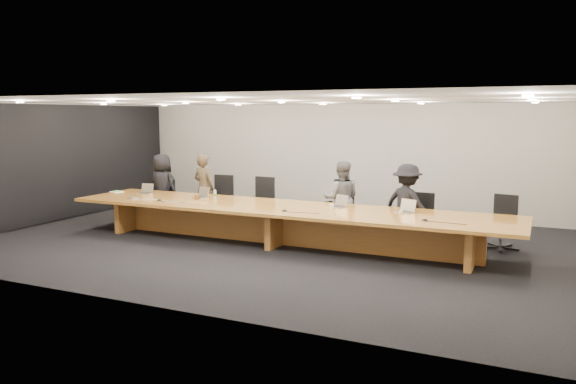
# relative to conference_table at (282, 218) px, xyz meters

# --- Properties ---
(ground) EXTENTS (12.00, 12.00, 0.00)m
(ground) POSITION_rel_conference_table_xyz_m (0.00, 0.00, -0.52)
(ground) COLOR black
(ground) RESTS_ON ground
(back_wall) EXTENTS (12.00, 0.02, 2.80)m
(back_wall) POSITION_rel_conference_table_xyz_m (0.00, 4.00, 0.88)
(back_wall) COLOR silver
(back_wall) RESTS_ON ground
(left_wall_panel) EXTENTS (0.08, 7.84, 2.74)m
(left_wall_panel) POSITION_rel_conference_table_xyz_m (-5.94, 0.00, 0.85)
(left_wall_panel) COLOR black
(left_wall_panel) RESTS_ON ground
(conference_table) EXTENTS (9.00, 1.80, 0.75)m
(conference_table) POSITION_rel_conference_table_xyz_m (0.00, 0.00, 0.00)
(conference_table) COLOR #9C6322
(conference_table) RESTS_ON ground
(chair_far_left) EXTENTS (0.60, 0.60, 0.99)m
(chair_far_left) POSITION_rel_conference_table_xyz_m (-3.79, 1.24, -0.03)
(chair_far_left) COLOR black
(chair_far_left) RESTS_ON ground
(chair_left) EXTENTS (0.62, 0.62, 1.15)m
(chair_left) POSITION_rel_conference_table_xyz_m (-2.24, 1.33, 0.05)
(chair_left) COLOR black
(chair_left) RESTS_ON ground
(chair_mid_left) EXTENTS (0.65, 0.65, 1.17)m
(chair_mid_left) POSITION_rel_conference_table_xyz_m (-1.13, 1.22, 0.06)
(chair_mid_left) COLOR black
(chair_mid_left) RESTS_ON ground
(chair_mid_right) EXTENTS (0.76, 0.76, 1.18)m
(chair_mid_right) POSITION_rel_conference_table_xyz_m (0.70, 1.27, 0.07)
(chair_mid_right) COLOR black
(chair_mid_right) RESTS_ON ground
(chair_right) EXTENTS (0.54, 0.54, 1.00)m
(chair_right) POSITION_rel_conference_table_xyz_m (2.45, 1.31, -0.02)
(chair_right) COLOR black
(chair_right) RESTS_ON ground
(chair_far_right) EXTENTS (0.64, 0.64, 1.05)m
(chair_far_right) POSITION_rel_conference_table_xyz_m (3.96, 1.32, 0.01)
(chair_far_right) COLOR black
(chair_far_right) RESTS_ON ground
(person_a) EXTENTS (0.81, 0.56, 1.60)m
(person_a) POSITION_rel_conference_table_xyz_m (-3.74, 1.16, 0.28)
(person_a) COLOR black
(person_a) RESTS_ON ground
(person_b) EXTENTS (0.66, 0.50, 1.63)m
(person_b) POSITION_rel_conference_table_xyz_m (-2.59, 1.22, 0.30)
(person_b) COLOR #3C3221
(person_b) RESTS_ON ground
(person_c) EXTENTS (0.91, 0.80, 1.58)m
(person_c) POSITION_rel_conference_table_xyz_m (0.81, 1.22, 0.27)
(person_c) COLOR #565658
(person_c) RESTS_ON ground
(person_d) EXTENTS (1.16, 0.91, 1.58)m
(person_d) POSITION_rel_conference_table_xyz_m (2.21, 1.12, 0.27)
(person_d) COLOR black
(person_d) RESTS_ON ground
(laptop_a) EXTENTS (0.32, 0.25, 0.23)m
(laptop_a) POSITION_rel_conference_table_xyz_m (-3.59, 0.33, 0.35)
(laptop_a) COLOR tan
(laptop_a) RESTS_ON conference_table
(laptop_b) EXTENTS (0.36, 0.31, 0.25)m
(laptop_b) POSITION_rel_conference_table_xyz_m (-2.09, 0.31, 0.35)
(laptop_b) COLOR #BCAD8F
(laptop_b) RESTS_ON conference_table
(laptop_d) EXTENTS (0.37, 0.32, 0.24)m
(laptop_d) POSITION_rel_conference_table_xyz_m (1.02, 0.41, 0.35)
(laptop_d) COLOR tan
(laptop_d) RESTS_ON conference_table
(laptop_e) EXTENTS (0.38, 0.33, 0.25)m
(laptop_e) POSITION_rel_conference_table_xyz_m (2.34, 0.33, 0.35)
(laptop_e) COLOR #C5B296
(laptop_e) RESTS_ON conference_table
(water_bottle) EXTENTS (0.08, 0.08, 0.20)m
(water_bottle) POSITION_rel_conference_table_xyz_m (-1.68, 0.24, 0.33)
(water_bottle) COLOR #ACBDB8
(water_bottle) RESTS_ON conference_table
(amber_mug) EXTENTS (0.09, 0.09, 0.09)m
(amber_mug) POSITION_rel_conference_table_xyz_m (-2.03, 0.06, 0.27)
(amber_mug) COLOR brown
(amber_mug) RESTS_ON conference_table
(paper_cup_near) EXTENTS (0.10, 0.10, 0.10)m
(paper_cup_near) POSITION_rel_conference_table_xyz_m (1.01, 0.08, 0.28)
(paper_cup_near) COLOR silver
(paper_cup_near) RESTS_ON conference_table
(paper_cup_far) EXTENTS (0.07, 0.07, 0.08)m
(paper_cup_far) POSITION_rel_conference_table_xyz_m (2.33, 0.09, 0.27)
(paper_cup_far) COLOR white
(paper_cup_far) RESTS_ON conference_table
(notepad) EXTENTS (0.33, 0.29, 0.02)m
(notepad) POSITION_rel_conference_table_xyz_m (-4.35, 0.25, 0.24)
(notepad) COLOR white
(notepad) RESTS_ON conference_table
(lime_gadget) EXTENTS (0.16, 0.13, 0.02)m
(lime_gadget) POSITION_rel_conference_table_xyz_m (-4.35, 0.25, 0.26)
(lime_gadget) COLOR #59BC32
(lime_gadget) RESTS_ON notepad
(av_box) EXTENTS (0.23, 0.20, 0.03)m
(av_box) POSITION_rel_conference_table_xyz_m (-3.35, -0.38, 0.24)
(av_box) COLOR #A5A5AA
(av_box) RESTS_ON conference_table
(mic_left) EXTENTS (0.13, 0.13, 0.03)m
(mic_left) POSITION_rel_conference_table_xyz_m (-2.66, -0.38, 0.24)
(mic_left) COLOR black
(mic_left) RESTS_ON conference_table
(mic_center) EXTENTS (0.14, 0.14, 0.03)m
(mic_center) POSITION_rel_conference_table_xyz_m (0.26, -0.43, 0.24)
(mic_center) COLOR black
(mic_center) RESTS_ON conference_table
(mic_right) EXTENTS (0.16, 0.16, 0.03)m
(mic_right) POSITION_rel_conference_table_xyz_m (2.84, -0.32, 0.25)
(mic_right) COLOR black
(mic_right) RESTS_ON conference_table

